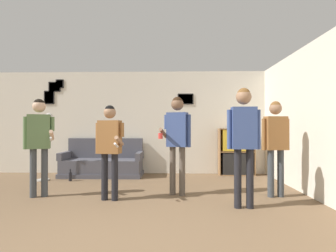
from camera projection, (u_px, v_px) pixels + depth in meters
The scene contains 12 objects.
ground_plane at pixel (97, 251), 2.56m from camera, with size 20.00×20.00×0.00m, color brown.
wall_back at pixel (146, 122), 6.98m from camera, with size 8.65×0.08×2.70m.
wall_right at pixel (309, 120), 4.68m from camera, with size 0.06×6.78×2.70m.
couch at pixel (103, 164), 6.59m from camera, with size 1.99×0.80×0.93m.
bookshelf at pixel (236, 152), 6.69m from camera, with size 0.90×0.30×1.19m.
floor_lamp at pixel (43, 130), 5.98m from camera, with size 0.46×0.28×1.55m.
person_player_foreground_left at pixel (39, 136), 4.58m from camera, with size 0.58×0.42×1.72m.
person_player_foreground_center at pixel (110, 142), 4.38m from camera, with size 0.50×0.49×1.59m.
person_watcher_holding_cup at pixel (177, 134), 4.71m from camera, with size 0.57×0.40×1.77m.
person_spectator_near_bookshelf at pixel (244, 133), 3.95m from camera, with size 0.50×0.23×1.81m.
person_spectator_far_right at pixel (276, 138), 4.58m from camera, with size 0.50×0.24×1.68m.
bottle_on_floor at pixel (70, 176), 5.93m from camera, with size 0.07×0.07×0.27m.
Camera 1 is at (0.76, -2.55, 1.22)m, focal length 28.00 mm.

